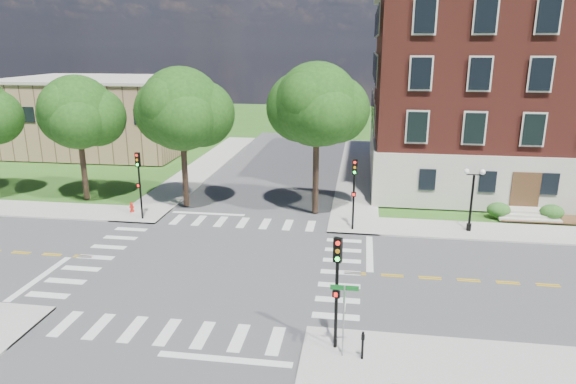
# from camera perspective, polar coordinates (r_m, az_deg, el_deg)

# --- Properties ---
(ground) EXTENTS (160.00, 160.00, 0.00)m
(ground) POSITION_cam_1_polar(r_m,az_deg,el_deg) (29.83, -8.22, -8.01)
(ground) COLOR #2A5417
(ground) RESTS_ON ground
(road_ew) EXTENTS (90.00, 12.00, 0.01)m
(road_ew) POSITION_cam_1_polar(r_m,az_deg,el_deg) (29.83, -8.23, -8.01)
(road_ew) COLOR #3D3D3F
(road_ew) RESTS_ON ground
(road_ns) EXTENTS (12.00, 90.00, 0.01)m
(road_ns) POSITION_cam_1_polar(r_m,az_deg,el_deg) (29.83, -8.23, -8.00)
(road_ns) COLOR #3D3D3F
(road_ns) RESTS_ON ground
(sidewalk_ne) EXTENTS (34.00, 34.00, 0.12)m
(sidewalk_ne) POSITION_cam_1_polar(r_m,az_deg,el_deg) (43.74, 17.58, -0.65)
(sidewalk_ne) COLOR #9E9B93
(sidewalk_ne) RESTS_ON ground
(sidewalk_nw) EXTENTS (34.00, 34.00, 0.12)m
(sidewalk_nw) POSITION_cam_1_polar(r_m,az_deg,el_deg) (49.10, -20.53, 0.87)
(sidewalk_nw) COLOR #9E9B93
(sidewalk_nw) RESTS_ON ground
(crosswalk_east) EXTENTS (2.20, 10.20, 0.02)m
(crosswalk_east) POSITION_cam_1_polar(r_m,az_deg,el_deg) (28.73, 5.86, -8.91)
(crosswalk_east) COLOR silver
(crosswalk_east) RESTS_ON ground
(stop_bar_east) EXTENTS (0.40, 5.50, 0.00)m
(stop_bar_east) POSITION_cam_1_polar(r_m,az_deg,el_deg) (31.47, 9.05, -6.73)
(stop_bar_east) COLOR silver
(stop_bar_east) RESTS_ON ground
(main_building) EXTENTS (30.60, 22.40, 16.50)m
(main_building) POSITION_cam_1_polar(r_m,az_deg,el_deg) (50.74, 27.04, 10.14)
(main_building) COLOR #B2AA9D
(main_building) RESTS_ON ground
(secondary_building) EXTENTS (20.40, 15.40, 8.30)m
(secondary_building) POSITION_cam_1_polar(r_m,az_deg,el_deg) (64.08, -19.96, 8.15)
(secondary_building) COLOR #906D4F
(secondary_building) RESTS_ON ground
(tree_b) EXTENTS (5.69, 5.69, 9.80)m
(tree_b) POSITION_cam_1_polar(r_m,az_deg,el_deg) (43.03, -22.36, 8.17)
(tree_b) COLOR black
(tree_b) RESTS_ON ground
(tree_c) EXTENTS (6.14, 6.14, 10.50)m
(tree_c) POSITION_cam_1_polar(r_m,az_deg,el_deg) (38.80, -11.78, 9.00)
(tree_c) COLOR black
(tree_c) RESTS_ON ground
(tree_d) EXTENTS (5.93, 5.93, 10.90)m
(tree_d) POSITION_cam_1_polar(r_m,az_deg,el_deg) (36.38, 3.22, 9.65)
(tree_d) COLOR black
(tree_d) RESTS_ON ground
(traffic_signal_se) EXTENTS (0.38, 0.44, 4.80)m
(traffic_signal_se) POSITION_cam_1_polar(r_m,az_deg,el_deg) (20.62, 5.46, -9.61)
(traffic_signal_se) COLOR black
(traffic_signal_se) RESTS_ON ground
(traffic_signal_ne) EXTENTS (0.34, 0.38, 4.80)m
(traffic_signal_ne) POSITION_cam_1_polar(r_m,az_deg,el_deg) (33.96, 7.35, 0.74)
(traffic_signal_ne) COLOR black
(traffic_signal_ne) RESTS_ON ground
(traffic_signal_nw) EXTENTS (0.37, 0.43, 4.80)m
(traffic_signal_nw) POSITION_cam_1_polar(r_m,az_deg,el_deg) (37.29, -16.22, 1.62)
(traffic_signal_nw) COLOR black
(traffic_signal_nw) RESTS_ON ground
(twin_lamp_west) EXTENTS (1.36, 0.36, 4.23)m
(twin_lamp_west) POSITION_cam_1_polar(r_m,az_deg,el_deg) (35.71, 19.77, -0.43)
(twin_lamp_west) COLOR black
(twin_lamp_west) RESTS_ON ground
(street_sign_pole) EXTENTS (1.10, 1.10, 3.10)m
(street_sign_pole) POSITION_cam_1_polar(r_m,az_deg,el_deg) (20.50, 6.25, -12.56)
(street_sign_pole) COLOR gray
(street_sign_pole) RESTS_ON ground
(push_button_post) EXTENTS (0.14, 0.21, 1.20)m
(push_button_post) POSITION_cam_1_polar(r_m,az_deg,el_deg) (21.17, 8.30, -16.38)
(push_button_post) COLOR black
(push_button_post) RESTS_ON ground
(fire_hydrant) EXTENTS (0.35, 0.35, 0.75)m
(fire_hydrant) POSITION_cam_1_polar(r_m,az_deg,el_deg) (39.72, -16.97, -1.66)
(fire_hydrant) COLOR red
(fire_hydrant) RESTS_ON ground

